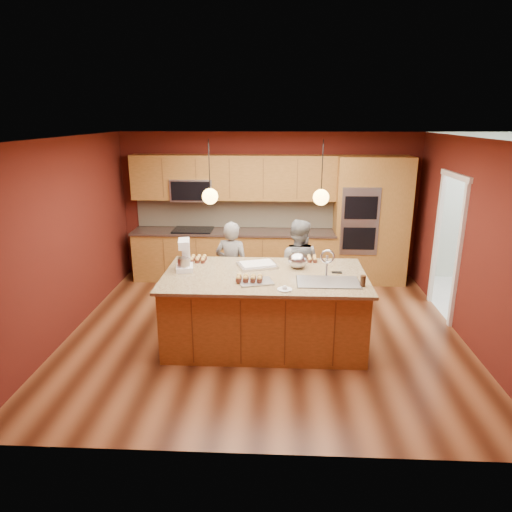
# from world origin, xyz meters

# --- Properties ---
(floor) EXTENTS (5.50, 5.50, 0.00)m
(floor) POSITION_xyz_m (0.00, 0.00, 0.00)
(floor) COLOR #411E0F
(floor) RESTS_ON ground
(ceiling) EXTENTS (5.50, 5.50, 0.00)m
(ceiling) POSITION_xyz_m (0.00, 0.00, 2.70)
(ceiling) COLOR white
(ceiling) RESTS_ON ground
(wall_back) EXTENTS (5.50, 0.00, 5.50)m
(wall_back) POSITION_xyz_m (0.00, 2.50, 1.35)
(wall_back) COLOR #4F1610
(wall_back) RESTS_ON ground
(wall_front) EXTENTS (5.50, 0.00, 5.50)m
(wall_front) POSITION_xyz_m (0.00, -2.50, 1.35)
(wall_front) COLOR #4F1610
(wall_front) RESTS_ON ground
(wall_left) EXTENTS (0.00, 5.00, 5.00)m
(wall_left) POSITION_xyz_m (-2.75, 0.00, 1.35)
(wall_left) COLOR #4F1610
(wall_left) RESTS_ON ground
(wall_right) EXTENTS (0.00, 5.00, 5.00)m
(wall_right) POSITION_xyz_m (2.75, 0.00, 1.35)
(wall_right) COLOR #4F1610
(wall_right) RESTS_ON ground
(cabinet_run) EXTENTS (3.74, 0.64, 2.30)m
(cabinet_run) POSITION_xyz_m (-0.68, 2.25, 0.98)
(cabinet_run) COLOR brown
(cabinet_run) RESTS_ON floor
(oven_column) EXTENTS (1.30, 0.62, 2.30)m
(oven_column) POSITION_xyz_m (1.85, 2.19, 1.15)
(oven_column) COLOR brown
(oven_column) RESTS_ON floor
(doorway_trim) EXTENTS (0.08, 1.11, 2.20)m
(doorway_trim) POSITION_xyz_m (2.73, 0.80, 1.05)
(doorway_trim) COLOR white
(doorway_trim) RESTS_ON wall_right
(pendant_left) EXTENTS (0.20, 0.20, 0.80)m
(pendant_left) POSITION_xyz_m (-0.69, -0.31, 2.00)
(pendant_left) COLOR black
(pendant_left) RESTS_ON ceiling
(pendant_right) EXTENTS (0.20, 0.20, 0.80)m
(pendant_right) POSITION_xyz_m (0.70, -0.31, 2.00)
(pendant_right) COLOR black
(pendant_right) RESTS_ON ceiling
(island) EXTENTS (2.66, 1.49, 1.36)m
(island) POSITION_xyz_m (0.02, -0.31, 0.50)
(island) COLOR brown
(island) RESTS_ON floor
(person_left) EXTENTS (0.60, 0.46, 1.45)m
(person_left) POSITION_xyz_m (-0.53, 0.68, 0.73)
(person_left) COLOR black
(person_left) RESTS_ON floor
(person_right) EXTENTS (0.84, 0.72, 1.50)m
(person_right) POSITION_xyz_m (0.47, 0.68, 0.75)
(person_right) COLOR slate
(person_right) RESTS_ON floor
(stand_mixer) EXTENTS (0.27, 0.34, 0.42)m
(stand_mixer) POSITION_xyz_m (-1.07, -0.18, 1.16)
(stand_mixer) COLOR white
(stand_mixer) RESTS_ON island
(sheet_cake) EXTENTS (0.60, 0.52, 0.05)m
(sheet_cake) POSITION_xyz_m (-0.11, 0.01, 1.00)
(sheet_cake) COLOR silver
(sheet_cake) RESTS_ON island
(cooling_rack) EXTENTS (0.48, 0.40, 0.02)m
(cooling_rack) POSITION_xyz_m (-0.10, -0.63, 0.99)
(cooling_rack) COLOR #A1A4A7
(cooling_rack) RESTS_ON island
(mixing_bowl) EXTENTS (0.27, 0.27, 0.23)m
(mixing_bowl) POSITION_xyz_m (0.44, -0.02, 1.08)
(mixing_bowl) COLOR silver
(mixing_bowl) RESTS_ON island
(plate) EXTENTS (0.18, 0.18, 0.01)m
(plate) POSITION_xyz_m (0.26, -0.87, 0.99)
(plate) COLOR silver
(plate) RESTS_ON island
(tumbler) EXTENTS (0.07, 0.07, 0.14)m
(tumbler) POSITION_xyz_m (1.21, -0.69, 1.05)
(tumbler) COLOR #341D0F
(tumbler) RESTS_ON island
(phone) EXTENTS (0.14, 0.08, 0.01)m
(phone) POSITION_xyz_m (0.96, -0.21, 0.98)
(phone) COLOR black
(phone) RESTS_ON island
(cupcakes_left) EXTENTS (0.33, 0.25, 0.07)m
(cupcakes_left) POSITION_xyz_m (-1.00, 0.20, 1.01)
(cupcakes_left) COLOR tan
(cupcakes_left) RESTS_ON island
(cupcakes_rack) EXTENTS (0.35, 0.17, 0.08)m
(cupcakes_rack) POSITION_xyz_m (-0.18, -0.63, 1.03)
(cupcakes_rack) COLOR tan
(cupcakes_rack) RESTS_ON island
(cupcakes_right) EXTENTS (0.16, 0.23, 0.07)m
(cupcakes_right) POSITION_xyz_m (0.66, 0.30, 1.01)
(cupcakes_right) COLOR tan
(cupcakes_right) RESTS_ON island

